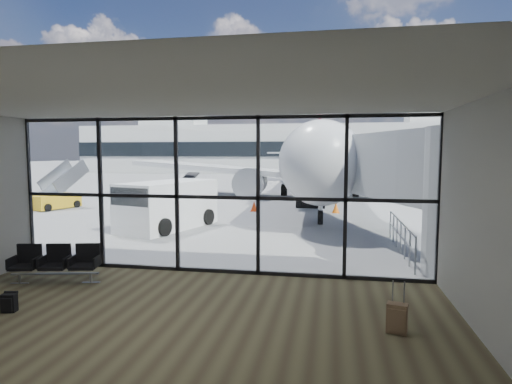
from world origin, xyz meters
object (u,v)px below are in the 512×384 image
(suitcase, at_px, (397,318))
(airliner, at_px, (320,159))
(backpack, at_px, (9,303))
(service_van, at_px, (166,204))
(mobile_stairs, at_px, (55,199))
(seating_row, at_px, (57,261))
(belt_loader, at_px, (184,186))

(suitcase, bearing_deg, airliner, 109.33)
(backpack, distance_m, service_van, 10.45)
(mobile_stairs, bearing_deg, service_van, -12.31)
(seating_row, relative_size, mobile_stairs, 0.61)
(seating_row, xyz_separation_m, backpack, (0.36, -2.18, -0.35))
(seating_row, xyz_separation_m, mobile_stairs, (-9.76, 13.67, 0.02))
(service_van, relative_size, belt_loader, 1.44)
(backpack, distance_m, mobile_stairs, 18.80)
(suitcase, distance_m, airliner, 27.10)
(airliner, xyz_separation_m, belt_loader, (-11.79, 0.48, -2.40))
(airliner, bearing_deg, backpack, -104.08)
(seating_row, relative_size, backpack, 5.12)
(belt_loader, height_order, mobile_stairs, mobile_stairs)
(belt_loader, bearing_deg, backpack, -71.54)
(backpack, bearing_deg, belt_loader, 90.94)
(mobile_stairs, bearing_deg, suitcase, -22.90)
(seating_row, distance_m, suitcase, 8.71)
(seating_row, bearing_deg, belt_loader, 89.82)
(backpack, bearing_deg, airliner, 66.71)
(seating_row, distance_m, mobile_stairs, 16.80)
(backpack, xyz_separation_m, airliner, (5.84, 27.23, 2.74))
(backpack, xyz_separation_m, mobile_stairs, (-10.12, 15.84, 0.36))
(backpack, height_order, belt_loader, belt_loader)
(backpack, height_order, airliner, airliner)
(airliner, relative_size, service_van, 7.02)
(airliner, bearing_deg, service_van, -112.81)
(seating_row, xyz_separation_m, airliner, (6.20, 25.05, 2.40))
(service_van, bearing_deg, mobile_stairs, 167.83)
(service_van, bearing_deg, suitcase, -31.51)
(service_van, distance_m, mobile_stairs, 11.01)
(backpack, bearing_deg, service_van, 81.93)
(airliner, bearing_deg, suitcase, -87.05)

